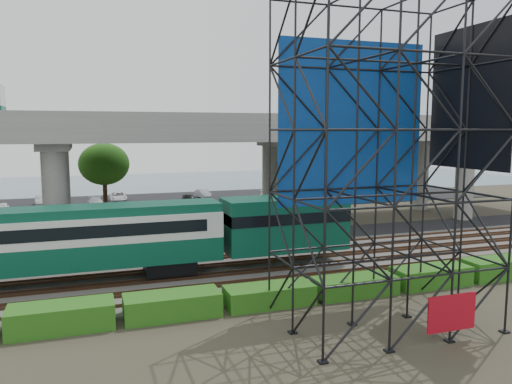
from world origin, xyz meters
name	(u,v)px	position (x,y,z in m)	size (l,w,h in m)	color
ground	(228,283)	(0.00, 0.00, 0.00)	(140.00, 140.00, 0.00)	#474233
ballast_bed	(220,272)	(0.00, 2.00, 0.10)	(90.00, 12.00, 0.20)	slate
service_road	(192,244)	(0.00, 10.50, 0.04)	(90.00, 5.00, 0.08)	black
parking_lot	(154,203)	(0.00, 34.00, 0.04)	(90.00, 18.00, 0.08)	black
harbor_water	(136,184)	(0.00, 56.00, 0.01)	(140.00, 40.00, 0.03)	#486377
rail_tracks	(220,269)	(0.00, 2.00, 0.28)	(90.00, 9.52, 0.16)	#472D1E
commuter_train	(93,237)	(-7.50, 2.00, 2.88)	(29.30, 3.06, 4.30)	black
overpass	(162,139)	(-1.43, 16.00, 8.21)	(80.00, 12.00, 12.40)	#9E9B93
scaffold_tower	(385,163)	(5.24, -7.98, 7.47)	(9.36, 6.36, 15.00)	black
hedge_strip	(269,294)	(1.01, -4.30, 0.56)	(34.60, 1.80, 1.20)	#235C15
trees	(124,170)	(-4.67, 16.17, 5.57)	(40.94, 16.94, 7.69)	#382314
parked_cars	(167,198)	(1.55, 33.54, 0.67)	(36.95, 9.39, 1.27)	white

